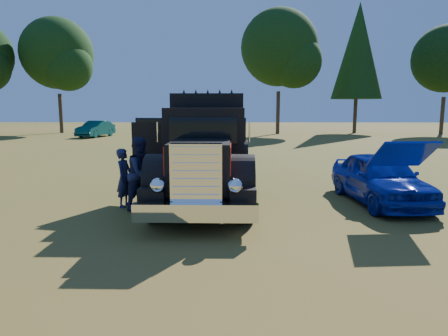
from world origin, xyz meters
TOP-DOWN VIEW (x-y plane):
  - ground at (0.00, 0.00)m, footprint 120.00×120.00m
  - treeline at (-1.86, 27.03)m, footprint 72.10×24.04m
  - diamond_t_truck at (-1.19, 1.32)m, footprint 3.37×7.16m
  - hotrod_coupe at (3.60, 1.18)m, footprint 1.97×4.30m
  - spectator_near at (-3.31, 0.64)m, footprint 0.47×0.62m
  - spectator_far at (-2.78, 0.35)m, footprint 1.04×1.13m
  - distant_teal_car at (-12.57, 25.46)m, footprint 2.41×4.56m

SIDE VIEW (x-z plane):
  - ground at x=0.00m, z-range 0.00..0.00m
  - hotrod_coupe at x=3.60m, z-range -0.25..1.64m
  - distant_teal_car at x=-12.57m, z-range 0.00..1.43m
  - spectator_near at x=-3.31m, z-range 0.00..1.55m
  - spectator_far at x=-2.78m, z-range 0.00..1.87m
  - diamond_t_truck at x=-1.19m, z-range -0.22..2.78m
  - treeline at x=-1.86m, z-range 0.82..14.65m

